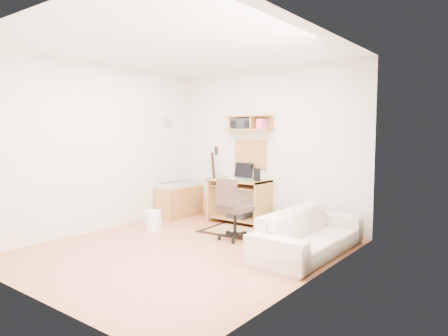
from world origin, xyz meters
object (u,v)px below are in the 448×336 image
Objects in this scene: printer at (279,224)px; cabinet at (179,201)px; task_chair at (235,209)px; sofa at (310,225)px; desk at (240,201)px.

cabinet is at bearing -149.42° from printer.
task_chair is 1.95m from cabinet.
task_chair is 1.00× the size of cabinet.
cabinet is 0.48× the size of sofa.
task_chair is 2.14× the size of printer.
sofa is at bearing 7.38° from task_chair.
desk is at bearing 62.71° from sofa.
desk is 1.93m from sofa.
task_chair is 1.16m from sofa.
cabinet is 2.01m from printer.
task_chair is at bearing 90.81° from sofa.
cabinet is at bearing -171.98° from desk.
desk is 0.80m from printer.
sofa is at bearing -27.29° from desk.
desk reaches higher than printer.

